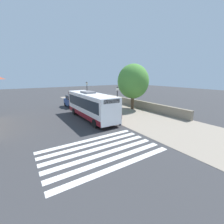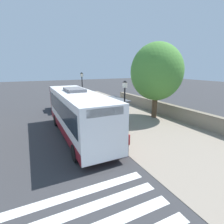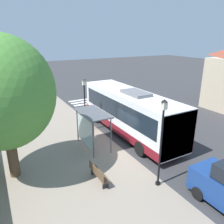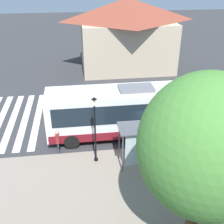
# 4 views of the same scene
# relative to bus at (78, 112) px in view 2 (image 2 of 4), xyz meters

# --- Properties ---
(ground_plane) EXTENTS (120.00, 120.00, 0.00)m
(ground_plane) POSITION_rel_bus_xyz_m (-1.79, -1.82, -1.88)
(ground_plane) COLOR #353538
(ground_plane) RESTS_ON ground
(sidewalk_plaza) EXTENTS (9.00, 44.00, 0.02)m
(sidewalk_plaza) POSITION_rel_bus_xyz_m (-6.29, -1.82, -1.87)
(sidewalk_plaza) COLOR gray
(sidewalk_plaza) RESTS_ON ground
(stone_wall) EXTENTS (0.60, 20.00, 1.34)m
(stone_wall) POSITION_rel_bus_xyz_m (-10.34, -1.82, -1.20)
(stone_wall) COLOR gray
(stone_wall) RESTS_ON ground
(bus) EXTENTS (2.76, 10.45, 3.63)m
(bus) POSITION_rel_bus_xyz_m (0.00, 0.00, 0.00)
(bus) COLOR white
(bus) RESTS_ON ground
(bus_shelter) EXTENTS (1.57, 3.05, 2.58)m
(bus_shelter) POSITION_rel_bus_xyz_m (-3.53, -0.61, 0.23)
(bus_shelter) COLOR #515459
(bus_shelter) RESTS_ON ground
(pedestrian) EXTENTS (0.34, 0.22, 1.61)m
(pedestrian) POSITION_rel_bus_xyz_m (-1.63, 4.53, -0.94)
(pedestrian) COLOR #2D3347
(pedestrian) RESTS_ON ground
(bench) EXTENTS (0.40, 1.77, 0.88)m
(bench) POSITION_rel_bus_xyz_m (-4.81, -4.32, -1.40)
(bench) COLOR brown
(bench) RESTS_ON ground
(street_lamp_near) EXTENTS (0.28, 0.28, 4.34)m
(street_lamp_near) POSITION_rel_bus_xyz_m (-2.79, 2.22, 0.69)
(street_lamp_near) COLOR black
(street_lamp_near) RESTS_ON ground
(street_lamp_far) EXTENTS (0.28, 0.28, 4.68)m
(street_lamp_far) POSITION_rel_bus_xyz_m (-2.21, -6.10, 0.88)
(street_lamp_far) COLOR black
(street_lamp_far) RESTS_ON ground
(shade_tree) EXTENTS (5.22, 5.22, 7.63)m
(shade_tree) POSITION_rel_bus_xyz_m (-8.63, -1.55, 2.86)
(shade_tree) COLOR brown
(shade_tree) RESTS_ON ground
(parked_car_behind_bus) EXTENTS (1.96, 4.10, 2.14)m
(parked_car_behind_bus) POSITION_rel_bus_xyz_m (-0.37, -9.22, -0.85)
(parked_car_behind_bus) COLOR navy
(parked_car_behind_bus) RESTS_ON ground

